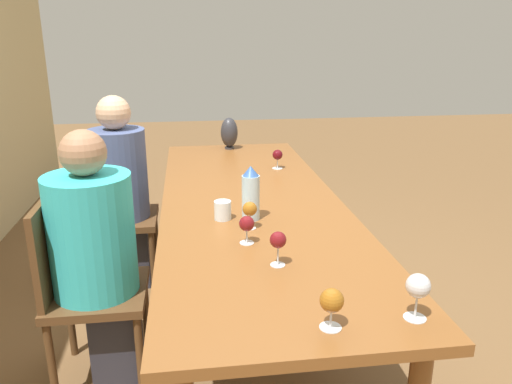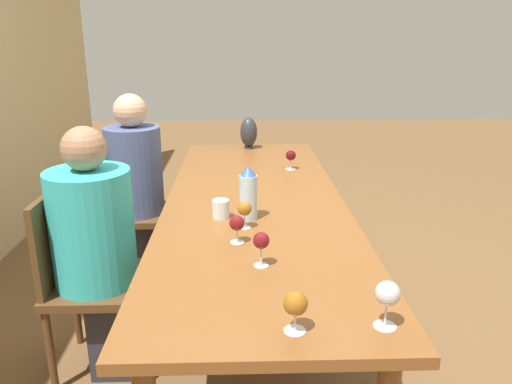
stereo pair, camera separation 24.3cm
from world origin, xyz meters
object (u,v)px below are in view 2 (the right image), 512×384
(vase, at_px, (249,132))
(wine_glass_3, at_px, (388,295))
(person_near, at_px, (98,247))
(person_far, at_px, (138,183))
(wine_glass_1, at_px, (261,242))
(wine_glass_2, at_px, (291,156))
(wine_glass_5, at_px, (237,224))
(wine_glass_0, at_px, (295,305))
(wine_glass_4, at_px, (245,209))
(water_bottle, at_px, (248,194))
(chair_near, at_px, (83,277))
(chair_far, at_px, (127,208))
(water_tumbler, at_px, (221,209))

(vase, height_order, wine_glass_3, vase)
(person_near, xyz_separation_m, person_far, (0.98, 0.00, 0.02))
(wine_glass_1, distance_m, wine_glass_2, 1.41)
(vase, distance_m, person_far, 0.96)
(vase, xyz_separation_m, wine_glass_2, (-0.62, -0.26, -0.04))
(wine_glass_1, xyz_separation_m, wine_glass_5, (0.22, 0.09, -0.02))
(person_near, height_order, person_far, person_far)
(wine_glass_0, xyz_separation_m, wine_glass_4, (0.82, 0.14, -0.00))
(water_bottle, relative_size, wine_glass_5, 2.16)
(chair_near, bearing_deg, person_near, -90.00)
(water_bottle, xyz_separation_m, wine_glass_0, (-0.94, -0.12, -0.04))
(person_near, bearing_deg, wine_glass_5, -109.61)
(wine_glass_3, height_order, chair_near, wine_glass_3)
(wine_glass_1, bearing_deg, chair_far, 30.09)
(water_tumbler, relative_size, wine_glass_2, 0.72)
(wine_glass_3, distance_m, chair_far, 2.23)
(water_tumbler, bearing_deg, wine_glass_3, -150.81)
(vase, height_order, wine_glass_0, vase)
(wine_glass_1, bearing_deg, chair_near, 61.28)
(wine_glass_3, bearing_deg, wine_glass_2, 3.36)
(wine_glass_5, bearing_deg, wine_glass_1, -157.46)
(water_bottle, bearing_deg, chair_near, 93.25)
(wine_glass_0, height_order, person_near, person_near)
(wine_glass_2, distance_m, person_far, 1.01)
(chair_far, bearing_deg, chair_near, 180.00)
(wine_glass_5, bearing_deg, wine_glass_0, -165.28)
(wine_glass_3, height_order, wine_glass_4, wine_glass_3)
(wine_glass_0, bearing_deg, wine_glass_4, 9.63)
(wine_glass_2, xyz_separation_m, person_near, (-0.93, 0.99, -0.20))
(person_near, relative_size, person_far, 0.98)
(wine_glass_0, height_order, person_far, person_far)
(wine_glass_3, xyz_separation_m, person_far, (1.86, 1.10, -0.21))
(wine_glass_2, bearing_deg, person_far, 87.36)
(vase, height_order, chair_far, vase)
(wine_glass_1, relative_size, wine_glass_4, 1.09)
(vase, relative_size, wine_glass_1, 1.74)
(water_tumbler, height_order, chair_near, chair_near)
(wine_glass_4, distance_m, person_far, 1.27)
(water_bottle, distance_m, water_tumbler, 0.16)
(wine_glass_4, bearing_deg, water_tumbler, 40.40)
(wine_glass_5, bearing_deg, chair_near, 72.49)
(chair_far, relative_size, person_far, 0.73)
(vase, bearing_deg, water_tumbler, 173.86)
(vase, distance_m, wine_glass_0, 2.44)
(water_bottle, relative_size, chair_far, 0.29)
(wine_glass_1, bearing_deg, wine_glass_2, -10.09)
(water_tumbler, xyz_separation_m, vase, (1.49, -0.16, 0.08))
(water_bottle, bearing_deg, water_tumbler, 82.23)
(water_tumbler, bearing_deg, wine_glass_2, -25.66)
(wine_glass_1, xyz_separation_m, chair_near, (0.46, 0.83, -0.37))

